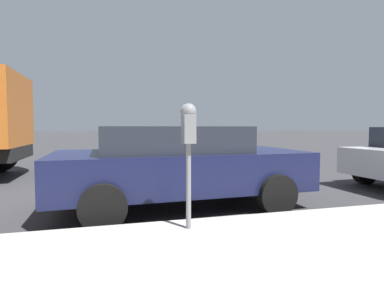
% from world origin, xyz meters
% --- Properties ---
extents(ground_plane, '(220.00, 220.00, 0.00)m').
position_xyz_m(ground_plane, '(0.00, 0.00, 0.00)').
color(ground_plane, '#333335').
extents(parking_meter, '(0.21, 0.19, 1.48)m').
position_xyz_m(parking_meter, '(-2.55, 0.12, 1.30)').
color(parking_meter, gray).
rests_on(parking_meter, sidewalk).
extents(car_navy, '(2.27, 4.31, 1.39)m').
position_xyz_m(car_navy, '(-0.87, -0.11, 0.75)').
color(car_navy, '#14193D').
rests_on(car_navy, ground_plane).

